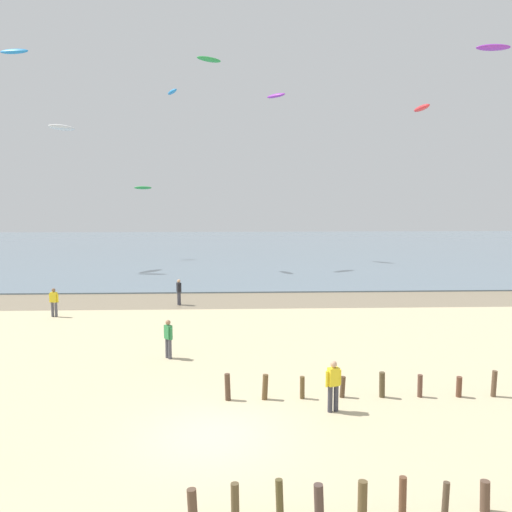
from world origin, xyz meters
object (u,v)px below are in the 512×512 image
at_px(kite_aloft_4, 172,92).
at_px(kite_aloft_6, 209,59).
at_px(kite_aloft_7, 276,96).
at_px(kite_aloft_1, 62,127).
at_px(person_far_down_beach, 333,384).
at_px(kite_aloft_2, 422,108).
at_px(kite_aloft_5, 493,47).
at_px(person_nearest_camera, 168,338).
at_px(kite_aloft_3, 14,51).
at_px(kite_aloft_0, 143,188).
at_px(person_left_flank, 54,302).
at_px(person_mid_beach, 179,291).

xyz_separation_m(kite_aloft_4, kite_aloft_6, (3.43, 1.41, 3.37)).
bearing_deg(kite_aloft_4, kite_aloft_7, 104.84).
height_order(kite_aloft_1, kite_aloft_4, kite_aloft_4).
bearing_deg(kite_aloft_1, person_far_down_beach, 62.00).
height_order(kite_aloft_1, kite_aloft_6, kite_aloft_6).
xyz_separation_m(kite_aloft_2, kite_aloft_6, (-15.42, 15.89, 7.19)).
height_order(kite_aloft_2, kite_aloft_5, kite_aloft_5).
bearing_deg(kite_aloft_6, person_nearest_camera, -125.49).
distance_m(kite_aloft_5, kite_aloft_7, 22.43).
relative_size(kite_aloft_3, kite_aloft_5, 0.99).
relative_size(person_far_down_beach, kite_aloft_6, 0.64).
distance_m(kite_aloft_0, kite_aloft_2, 33.47).
height_order(person_left_flank, kite_aloft_4, kite_aloft_4).
xyz_separation_m(person_mid_beach, kite_aloft_2, (16.64, 2.58, 12.28)).
relative_size(kite_aloft_2, kite_aloft_3, 0.82).
distance_m(kite_aloft_0, kite_aloft_4, 13.36).
bearing_deg(kite_aloft_2, kite_aloft_5, -50.69).
xyz_separation_m(person_nearest_camera, kite_aloft_5, (24.22, 21.23, 18.42)).
height_order(person_left_flank, kite_aloft_2, kite_aloft_2).
bearing_deg(kite_aloft_1, kite_aloft_5, 110.52).
bearing_deg(person_nearest_camera, person_left_flank, 133.05).
bearing_deg(person_nearest_camera, kite_aloft_0, 101.36).
height_order(kite_aloft_2, kite_aloft_3, kite_aloft_3).
distance_m(kite_aloft_4, kite_aloft_7, 12.95).
bearing_deg(kite_aloft_5, kite_aloft_3, -5.63).
height_order(person_left_flank, kite_aloft_7, kite_aloft_7).
relative_size(person_nearest_camera, kite_aloft_6, 0.64).
bearing_deg(kite_aloft_5, person_left_flank, 26.49).
bearing_deg(kite_aloft_2, kite_aloft_0, 43.63).
height_order(kite_aloft_1, kite_aloft_2, kite_aloft_1).
bearing_deg(kite_aloft_2, kite_aloft_3, 64.96).
bearing_deg(kite_aloft_0, person_left_flank, -108.30).
height_order(kite_aloft_0, kite_aloft_4, kite_aloft_4).
distance_m(person_nearest_camera, kite_aloft_6, 35.72).
bearing_deg(kite_aloft_4, person_mid_beach, -13.64).
relative_size(person_left_flank, kite_aloft_1, 0.56).
height_order(kite_aloft_4, kite_aloft_6, kite_aloft_6).
xyz_separation_m(person_far_down_beach, kite_aloft_0, (-13.66, 43.41, 7.27)).
bearing_deg(kite_aloft_4, kite_aloft_0, -174.07).
bearing_deg(kite_aloft_2, kite_aloft_6, 42.79).
distance_m(person_far_down_beach, kite_aloft_3, 46.43).
height_order(person_far_down_beach, kite_aloft_7, kite_aloft_7).
xyz_separation_m(kite_aloft_0, kite_aloft_6, (7.97, -7.51, 12.21)).
bearing_deg(kite_aloft_7, person_mid_beach, -61.13).
bearing_deg(kite_aloft_3, kite_aloft_1, 19.01).
relative_size(kite_aloft_1, kite_aloft_6, 1.13).
relative_size(kite_aloft_1, kite_aloft_2, 1.34).
xyz_separation_m(person_nearest_camera, kite_aloft_2, (15.87, 14.05, 12.28)).
bearing_deg(kite_aloft_4, person_nearest_camera, -15.04).
bearing_deg(person_mid_beach, kite_aloft_4, 97.39).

